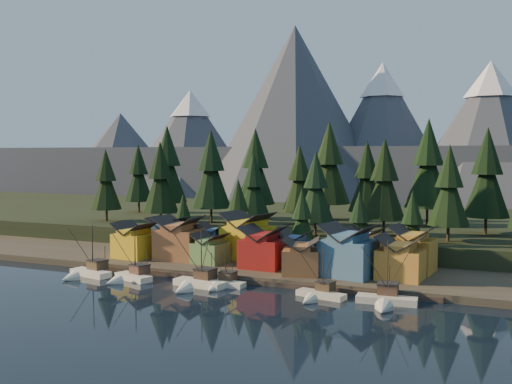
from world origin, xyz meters
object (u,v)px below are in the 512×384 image
at_px(boat_0, 86,266).
at_px(boat_1, 129,270).
at_px(boat_6, 386,292).
at_px(house_front_1, 179,237).
at_px(boat_5, 318,289).
at_px(house_front_0, 134,239).
at_px(house_back_0, 167,234).
at_px(boat_2, 196,276).
at_px(house_back_1, 214,239).
at_px(boat_3, 222,278).

height_order(boat_0, boat_1, boat_0).
distance_m(boat_6, house_front_1, 55.19).
height_order(boat_5, boat_6, boat_6).
xyz_separation_m(boat_0, house_front_0, (1.00, 16.50, 3.61)).
bearing_deg(house_back_0, boat_0, -104.16).
distance_m(boat_0, boat_1, 10.92).
distance_m(boat_1, boat_2, 16.00).
bearing_deg(house_back_1, boat_5, -37.60).
height_order(boat_1, house_front_0, boat_1).
bearing_deg(house_back_1, boat_0, -128.03).
xyz_separation_m(boat_2, house_back_1, (-8.77, 25.06, 3.31)).
xyz_separation_m(boat_0, boat_6, (64.21, 1.88, -0.03)).
height_order(boat_5, house_front_0, house_front_0).
xyz_separation_m(boat_0, boat_2, (26.91, 0.27, 0.02)).
distance_m(boat_2, house_front_1, 24.48).
relative_size(boat_2, boat_5, 1.21).
relative_size(boat_2, house_front_1, 1.24).
relative_size(house_front_1, house_back_0, 1.13).
distance_m(boat_5, boat_6, 12.35).
bearing_deg(boat_0, boat_5, 14.89).
height_order(boat_2, house_back_1, boat_2).
relative_size(house_front_0, house_front_1, 0.91).
relative_size(boat_0, house_back_0, 1.36).
xyz_separation_m(boat_0, boat_1, (10.91, 0.38, -0.05)).
bearing_deg(house_back_0, boat_2, -51.38).
bearing_deg(house_front_1, boat_5, -26.70).
xyz_separation_m(boat_6, house_back_1, (-46.08, 23.45, 3.36)).
bearing_deg(boat_2, boat_5, 10.85).
relative_size(boat_5, house_back_1, 1.32).
distance_m(boat_1, house_front_0, 19.28).
distance_m(boat_6, house_back_0, 63.68).
bearing_deg(house_back_1, boat_1, -108.58).
relative_size(boat_0, boat_6, 0.99).
bearing_deg(house_back_1, house_front_1, -137.27).
relative_size(boat_6, house_back_0, 1.37).
bearing_deg(boat_5, boat_1, -165.99).
bearing_deg(boat_6, boat_0, 178.07).
bearing_deg(boat_3, boat_5, 0.08).
height_order(boat_1, house_back_1, boat_1).
bearing_deg(boat_2, boat_0, -171.54).
relative_size(boat_0, boat_5, 1.18).
bearing_deg(boat_2, house_front_0, 155.83).
bearing_deg(boat_0, house_front_1, 71.12).
bearing_deg(boat_2, house_back_1, 117.18).
bearing_deg(house_back_1, boat_2, -73.14).
height_order(boat_5, house_back_1, house_back_1).
xyz_separation_m(house_front_0, house_front_1, (10.99, 2.65, 0.88)).
bearing_deg(boat_6, boat_2, 178.87).
relative_size(boat_3, house_back_0, 1.13).
height_order(boat_3, house_back_0, house_back_0).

